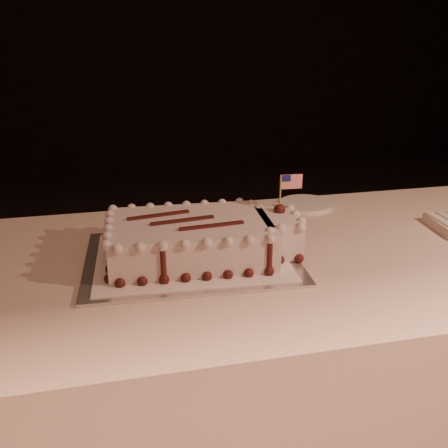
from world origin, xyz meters
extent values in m
cube|color=black|center=(0.00, 4.03, 1.40)|extent=(6.00, 0.05, 2.80)
cube|color=beige|center=(0.00, 0.60, 0.38)|extent=(2.40, 0.80, 0.75)
cube|color=silver|center=(-0.12, 0.61, 0.75)|extent=(0.51, 0.40, 0.01)
cube|color=white|center=(-0.12, 0.61, 0.76)|extent=(0.46, 0.36, 0.00)
cube|color=silver|center=(-0.12, 0.61, 0.80)|extent=(0.38, 0.27, 0.09)
cube|color=silver|center=(0.09, 0.60, 0.80)|extent=(0.10, 0.15, 0.09)
sphere|color=#4B1712|center=(-0.29, 0.49, 0.77)|extent=(0.02, 0.02, 0.02)
sphere|color=#4B1712|center=(-0.25, 0.49, 0.77)|extent=(0.02, 0.02, 0.02)
sphere|color=#4B1712|center=(-0.20, 0.49, 0.77)|extent=(0.02, 0.02, 0.02)
sphere|color=#4B1712|center=(-0.15, 0.49, 0.77)|extent=(0.02, 0.02, 0.02)
sphere|color=#4B1712|center=(-0.11, 0.48, 0.77)|extent=(0.02, 0.02, 0.02)
sphere|color=#4B1712|center=(-0.06, 0.48, 0.77)|extent=(0.02, 0.02, 0.02)
sphere|color=#4B1712|center=(-0.02, 0.48, 0.77)|extent=(0.02, 0.02, 0.02)
sphere|color=#4B1712|center=(0.03, 0.48, 0.77)|extent=(0.02, 0.02, 0.02)
sphere|color=#4B1712|center=(0.04, 0.51, 0.77)|extent=(0.02, 0.02, 0.02)
sphere|color=#4B1712|center=(0.07, 0.53, 0.77)|extent=(0.02, 0.02, 0.02)
sphere|color=#4B1712|center=(0.12, 0.52, 0.77)|extent=(0.02, 0.02, 0.02)
sphere|color=#4B1712|center=(0.13, 0.56, 0.77)|extent=(0.02, 0.02, 0.02)
sphere|color=#4B1712|center=(0.13, 0.60, 0.77)|extent=(0.02, 0.02, 0.02)
sphere|color=#4B1712|center=(0.13, 0.65, 0.77)|extent=(0.02, 0.02, 0.02)
sphere|color=#4B1712|center=(0.11, 0.67, 0.77)|extent=(0.02, 0.02, 0.02)
sphere|color=#4B1712|center=(0.06, 0.67, 0.77)|extent=(0.02, 0.02, 0.02)
sphere|color=#4B1712|center=(0.05, 0.70, 0.77)|extent=(0.02, 0.02, 0.02)
sphere|color=#4B1712|center=(0.02, 0.72, 0.77)|extent=(0.02, 0.02, 0.02)
sphere|color=#4B1712|center=(-0.02, 0.73, 0.77)|extent=(0.02, 0.02, 0.02)
sphere|color=#4B1712|center=(-0.07, 0.73, 0.77)|extent=(0.02, 0.02, 0.02)
sphere|color=#4B1712|center=(-0.11, 0.73, 0.77)|extent=(0.02, 0.02, 0.02)
sphere|color=#4B1712|center=(-0.16, 0.73, 0.77)|extent=(0.02, 0.02, 0.02)
sphere|color=#4B1712|center=(-0.20, 0.74, 0.77)|extent=(0.02, 0.02, 0.02)
sphere|color=#4B1712|center=(-0.25, 0.74, 0.77)|extent=(0.02, 0.02, 0.02)
sphere|color=#4B1712|center=(-0.30, 0.74, 0.77)|extent=(0.02, 0.02, 0.02)
sphere|color=#4B1712|center=(-0.30, 0.70, 0.77)|extent=(0.02, 0.02, 0.02)
sphere|color=#4B1712|center=(-0.31, 0.66, 0.77)|extent=(0.02, 0.02, 0.02)
sphere|color=#4B1712|center=(-0.31, 0.61, 0.77)|extent=(0.02, 0.02, 0.02)
sphere|color=#4B1712|center=(-0.31, 0.56, 0.77)|extent=(0.02, 0.02, 0.02)
sphere|color=#4B1712|center=(-0.31, 0.52, 0.77)|extent=(0.02, 0.02, 0.02)
sphere|color=silver|center=(-0.29, 0.49, 0.84)|extent=(0.02, 0.02, 0.02)
sphere|color=silver|center=(-0.25, 0.49, 0.84)|extent=(0.02, 0.02, 0.02)
sphere|color=silver|center=(-0.20, 0.49, 0.84)|extent=(0.02, 0.02, 0.02)
sphere|color=silver|center=(-0.15, 0.49, 0.84)|extent=(0.02, 0.02, 0.02)
sphere|color=silver|center=(-0.11, 0.48, 0.84)|extent=(0.02, 0.02, 0.02)
sphere|color=silver|center=(-0.06, 0.48, 0.84)|extent=(0.02, 0.02, 0.02)
sphere|color=silver|center=(-0.02, 0.48, 0.84)|extent=(0.02, 0.02, 0.02)
sphere|color=silver|center=(0.03, 0.48, 0.84)|extent=(0.02, 0.02, 0.02)
sphere|color=silver|center=(0.04, 0.51, 0.84)|extent=(0.02, 0.02, 0.02)
sphere|color=silver|center=(0.07, 0.53, 0.84)|extent=(0.02, 0.02, 0.02)
sphere|color=silver|center=(0.12, 0.52, 0.84)|extent=(0.02, 0.02, 0.02)
sphere|color=silver|center=(0.13, 0.56, 0.84)|extent=(0.02, 0.02, 0.02)
sphere|color=silver|center=(0.13, 0.60, 0.84)|extent=(0.02, 0.02, 0.02)
sphere|color=silver|center=(0.13, 0.65, 0.84)|extent=(0.02, 0.02, 0.02)
sphere|color=silver|center=(0.11, 0.67, 0.84)|extent=(0.02, 0.02, 0.02)
sphere|color=silver|center=(0.06, 0.67, 0.84)|extent=(0.02, 0.02, 0.02)
sphere|color=silver|center=(0.05, 0.70, 0.84)|extent=(0.02, 0.02, 0.02)
sphere|color=silver|center=(0.02, 0.72, 0.84)|extent=(0.02, 0.02, 0.02)
sphere|color=silver|center=(-0.02, 0.73, 0.84)|extent=(0.02, 0.02, 0.02)
sphere|color=silver|center=(-0.07, 0.73, 0.84)|extent=(0.02, 0.02, 0.02)
sphere|color=silver|center=(-0.11, 0.73, 0.84)|extent=(0.02, 0.02, 0.02)
sphere|color=silver|center=(-0.16, 0.73, 0.84)|extent=(0.02, 0.02, 0.02)
sphere|color=silver|center=(-0.20, 0.74, 0.84)|extent=(0.02, 0.02, 0.02)
sphere|color=silver|center=(-0.25, 0.74, 0.84)|extent=(0.02, 0.02, 0.02)
sphere|color=silver|center=(-0.30, 0.74, 0.84)|extent=(0.02, 0.02, 0.02)
sphere|color=silver|center=(-0.30, 0.70, 0.84)|extent=(0.02, 0.02, 0.02)
sphere|color=silver|center=(-0.31, 0.66, 0.84)|extent=(0.02, 0.02, 0.02)
sphere|color=silver|center=(-0.31, 0.61, 0.84)|extent=(0.02, 0.02, 0.02)
sphere|color=silver|center=(-0.31, 0.56, 0.84)|extent=(0.02, 0.02, 0.02)
sphere|color=silver|center=(-0.31, 0.52, 0.84)|extent=(0.02, 0.02, 0.02)
cylinder|color=#4B1712|center=(-0.20, 0.49, 0.80)|extent=(0.01, 0.01, 0.08)
sphere|color=#4B1712|center=(-0.20, 0.49, 0.77)|extent=(0.02, 0.02, 0.02)
cylinder|color=#4B1712|center=(0.03, 0.48, 0.80)|extent=(0.01, 0.01, 0.08)
sphere|color=#4B1712|center=(0.03, 0.48, 0.77)|extent=(0.02, 0.02, 0.02)
cylinder|color=#4B1712|center=(0.13, 0.60, 0.80)|extent=(0.01, 0.01, 0.08)
sphere|color=#4B1712|center=(0.13, 0.60, 0.77)|extent=(0.02, 0.02, 0.02)
cylinder|color=#4B1712|center=(0.02, 0.72, 0.80)|extent=(0.01, 0.01, 0.08)
sphere|color=#4B1712|center=(0.02, 0.72, 0.77)|extent=(0.02, 0.02, 0.02)
cylinder|color=#4B1712|center=(-0.20, 0.74, 0.80)|extent=(0.01, 0.01, 0.08)
sphere|color=#4B1712|center=(-0.20, 0.74, 0.77)|extent=(0.02, 0.02, 0.02)
cylinder|color=#4B1712|center=(-0.31, 0.61, 0.80)|extent=(0.01, 0.01, 0.08)
sphere|color=#4B1712|center=(-0.31, 0.61, 0.77)|extent=(0.02, 0.02, 0.02)
cube|color=#4B1712|center=(-0.19, 0.66, 0.85)|extent=(0.15, 0.03, 0.01)
cube|color=#4B1712|center=(-0.14, 0.61, 0.85)|extent=(0.15, 0.03, 0.01)
cube|color=#4B1712|center=(-0.08, 0.56, 0.85)|extent=(0.15, 0.02, 0.01)
sphere|color=#4B1712|center=(0.10, 0.62, 0.85)|extent=(0.03, 0.03, 0.03)
cylinder|color=tan|center=(0.10, 0.62, 0.89)|extent=(0.00, 0.00, 0.11)
cube|color=red|center=(0.12, 0.62, 0.92)|extent=(0.05, 0.01, 0.04)
cube|color=navy|center=(0.11, 0.62, 0.93)|extent=(0.02, 0.01, 0.02)
cube|color=white|center=(0.56, 0.64, 0.78)|extent=(0.01, 0.13, 0.01)
cylinder|color=white|center=(0.28, 0.91, 0.76)|extent=(0.16, 0.16, 0.01)
camera|label=1|loc=(-0.28, -0.45, 1.26)|focal=40.00mm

